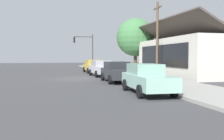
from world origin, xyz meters
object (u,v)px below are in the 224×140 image
object	(u,v)px
car_mustard	(93,66)
traffic_light_main	(85,46)
car_charcoal	(117,72)
utility_pole_wooden	(157,37)
shade_tree	(135,37)
fire_hydrant_red	(146,78)
car_silver	(102,68)
car_seafoam	(147,78)

from	to	relation	value
car_mustard	traffic_light_main	distance (m)	5.57
car_charcoal	utility_pole_wooden	xyz separation A→B (m)	(-4.70, 5.45, 3.11)
shade_tree	traffic_light_main	xyz separation A→B (m)	(-3.69, -6.25, -1.07)
car_charcoal	fire_hydrant_red	bearing A→B (deg)	32.80
car_silver	traffic_light_main	bearing A→B (deg)	178.03
shade_tree	fire_hydrant_red	xyz separation A→B (m)	(15.42, -4.59, -4.07)
car_mustard	car_silver	distance (m)	5.92
fire_hydrant_red	car_silver	bearing A→B (deg)	-169.96
fire_hydrant_red	traffic_light_main	bearing A→B (deg)	-175.04
car_seafoam	car_mustard	bearing A→B (deg)	-177.54
car_charcoal	car_mustard	bearing A→B (deg)	-179.36
car_seafoam	fire_hydrant_red	bearing A→B (deg)	161.96
car_silver	fire_hydrant_red	bearing A→B (deg)	7.07
fire_hydrant_red	car_seafoam	bearing A→B (deg)	-21.11
car_silver	utility_pole_wooden	size ratio (longest dim) A/B	0.61
car_silver	utility_pole_wooden	world-z (taller)	utility_pole_wooden
car_mustard	shade_tree	bearing A→B (deg)	99.44
utility_pole_wooden	fire_hydrant_red	distance (m)	8.81
car_mustard	car_charcoal	distance (m)	11.88
traffic_light_main	utility_pole_wooden	distance (m)	13.32
car_seafoam	shade_tree	world-z (taller)	shade_tree
utility_pole_wooden	fire_hydrant_red	size ratio (longest dim) A/B	10.56
traffic_light_main	shade_tree	bearing A→B (deg)	59.43
car_charcoal	car_silver	bearing A→B (deg)	-178.70
car_silver	traffic_light_main	xyz separation A→B (m)	(-10.80, -0.19, 2.68)
car_mustard	car_seafoam	size ratio (longest dim) A/B	0.92
car_mustard	traffic_light_main	bearing A→B (deg)	-178.29
car_seafoam	fire_hydrant_red	size ratio (longest dim) A/B	6.74
car_seafoam	car_charcoal	bearing A→B (deg)	-177.79
car_charcoal	shade_tree	size ratio (longest dim) A/B	0.66
car_mustard	car_seafoam	bearing A→B (deg)	-2.50
car_seafoam	traffic_light_main	world-z (taller)	traffic_light_main
car_mustard	utility_pole_wooden	size ratio (longest dim) A/B	0.59
car_charcoal	traffic_light_main	xyz separation A→B (m)	(-16.75, -0.21, 2.67)
car_silver	utility_pole_wooden	bearing A→B (deg)	74.12
car_charcoal	car_seafoam	xyz separation A→B (m)	(6.37, -0.10, -0.00)
traffic_light_main	fire_hydrant_red	bearing A→B (deg)	4.96
shade_tree	utility_pole_wooden	distance (m)	8.41
shade_tree	traffic_light_main	distance (m)	7.33
car_charcoal	car_seafoam	bearing A→B (deg)	0.27
car_mustard	car_silver	size ratio (longest dim) A/B	0.96
car_charcoal	shade_tree	bearing A→B (deg)	156.32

